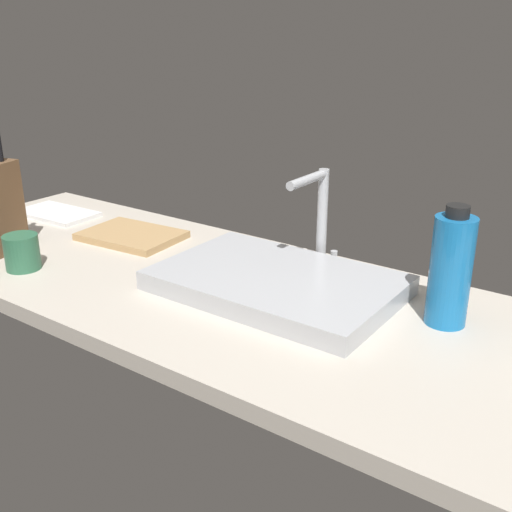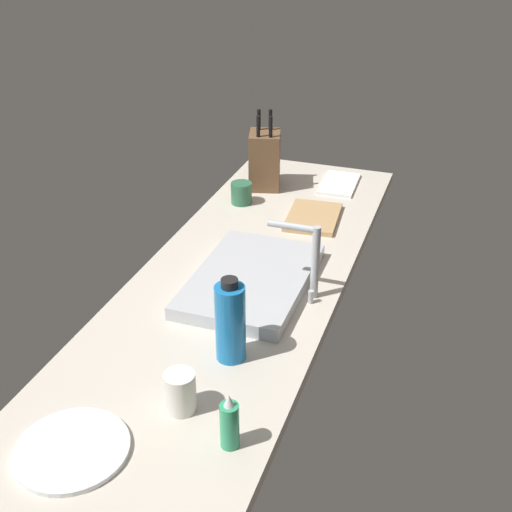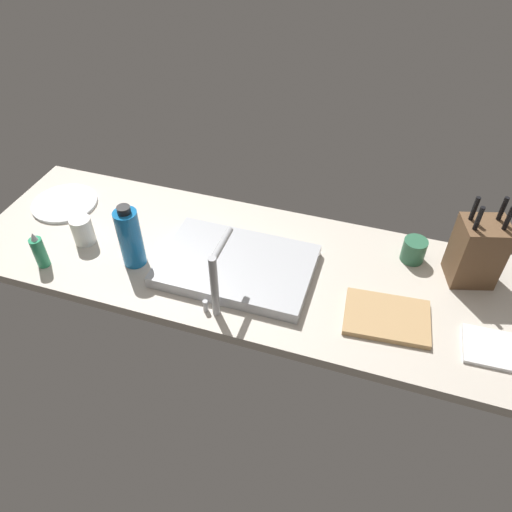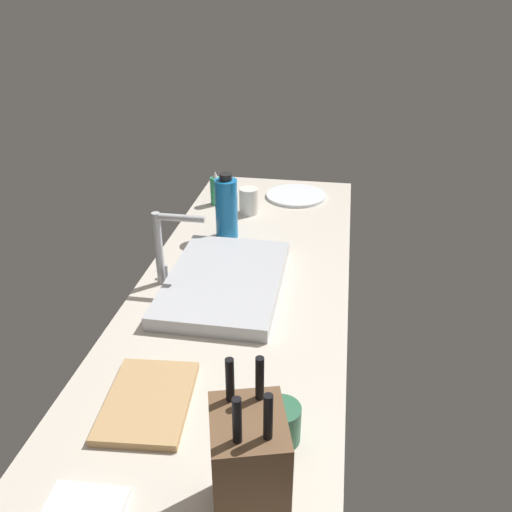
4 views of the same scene
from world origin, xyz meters
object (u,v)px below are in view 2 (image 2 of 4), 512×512
object	(u,v)px
cutting_board	(313,217)
dinner_plate	(72,449)
sink_basin	(251,280)
knife_block	(265,160)
water_bottle	(230,322)
soap_bottle	(230,424)
ceramic_cup	(180,392)
dish_towel	(339,184)
faucet	(309,254)
coffee_mug	(241,193)

from	to	relation	value
cutting_board	dinner_plate	xyz separation A→B (cm)	(124.62, -19.55, -0.30)
sink_basin	knife_block	distance (cm)	75.64
water_bottle	dinner_plate	xyz separation A→B (cm)	(41.13, -20.19, -10.15)
soap_bottle	sink_basin	bearing A→B (deg)	-164.49
ceramic_cup	dinner_plate	bearing A→B (deg)	-39.82
water_bottle	dish_towel	size ratio (longest dim) A/B	0.97
water_bottle	dish_towel	distance (cm)	117.52
knife_block	soap_bottle	world-z (taller)	knife_block
dinner_plate	faucet	bearing A→B (deg)	157.72
cutting_board	dinner_plate	world-z (taller)	cutting_board
coffee_mug	knife_block	bearing A→B (deg)	169.80
cutting_board	coffee_mug	xyz separation A→B (cm)	(-4.84, -29.17, 3.16)
water_bottle	cutting_board	bearing A→B (deg)	-179.56
cutting_board	dish_towel	distance (cm)	33.64
faucet	coffee_mug	world-z (taller)	faucet
cutting_board	water_bottle	bearing A→B (deg)	0.44
sink_basin	dinner_plate	distance (cm)	76.14
water_bottle	dish_towel	xyz separation A→B (cm)	(-117.07, 1.26, -10.15)
sink_basin	coffee_mug	xyz separation A→B (cm)	(-54.56, -23.23, 2.03)
sink_basin	water_bottle	size ratio (longest dim) A/B	2.16
faucet	coffee_mug	bearing A→B (deg)	-143.38
ceramic_cup	knife_block	bearing A→B (deg)	-169.91
cutting_board	water_bottle	distance (cm)	84.07
soap_bottle	dinner_plate	bearing A→B (deg)	-67.47
water_bottle	ceramic_cup	xyz separation A→B (cm)	(21.58, -3.89, -5.77)
soap_bottle	ceramic_cup	world-z (taller)	soap_bottle
dish_towel	ceramic_cup	xyz separation A→B (cm)	(138.65, -5.15, 4.38)
dinner_plate	dish_towel	size ratio (longest dim) A/B	1.03
cutting_board	soap_bottle	size ratio (longest dim) A/B	1.82
dish_towel	coffee_mug	world-z (taller)	coffee_mug
cutting_board	coffee_mug	distance (cm)	29.74
dinner_plate	coffee_mug	world-z (taller)	coffee_mug
faucet	cutting_board	xyz separation A→B (cm)	(-49.51, -11.22, -12.91)
soap_bottle	coffee_mug	size ratio (longest dim) A/B	1.70
soap_bottle	ceramic_cup	distance (cm)	16.06
knife_block	dish_towel	bearing A→B (deg)	95.63
coffee_mug	faucet	bearing A→B (deg)	36.62
soap_bottle	water_bottle	world-z (taller)	water_bottle
cutting_board	dish_towel	bearing A→B (deg)	176.76
sink_basin	cutting_board	bearing A→B (deg)	173.18
soap_bottle	coffee_mug	xyz separation A→B (cm)	(-116.66, -40.46, -1.93)
cutting_board	dinner_plate	size ratio (longest dim) A/B	1.02
sink_basin	coffee_mug	world-z (taller)	coffee_mug
soap_bottle	dish_towel	xyz separation A→B (cm)	(-145.41, -9.39, -5.39)
water_bottle	ceramic_cup	distance (cm)	22.67
ceramic_cup	faucet	bearing A→B (deg)	165.40
cutting_board	dish_towel	xyz separation A→B (cm)	(-33.58, 1.90, -0.30)
sink_basin	faucet	xyz separation A→B (cm)	(-0.21, 17.16, 11.78)
faucet	dish_towel	distance (cm)	84.65
dinner_plate	ceramic_cup	bearing A→B (deg)	140.18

